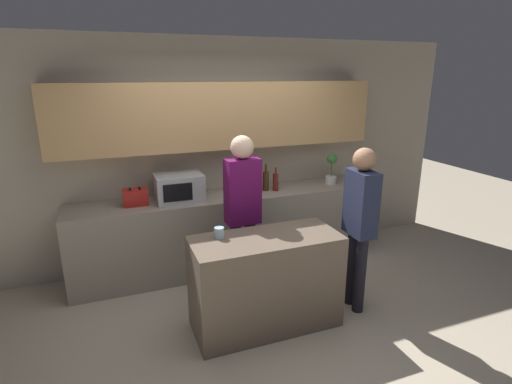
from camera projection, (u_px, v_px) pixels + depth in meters
name	position (u px, v px, depth m)	size (l,w,h in m)	color
ground_plane	(272.00, 329.00, 3.72)	(14.00, 14.00, 0.00)	#BCAD93
back_wall	(219.00, 139.00, 4.77)	(6.40, 0.40, 2.70)	#B2A893
back_counter	(227.00, 231.00, 4.84)	(3.60, 0.62, 0.92)	gray
kitchen_island	(266.00, 282.00, 3.67)	(1.34, 0.59, 0.89)	brown
microwave	(179.00, 187.00, 4.45)	(0.52, 0.39, 0.30)	#B7BABC
toaster	(135.00, 197.00, 4.31)	(0.26, 0.16, 0.18)	#B21E19
potted_plant	(331.00, 169.00, 5.11)	(0.14, 0.14, 0.40)	silver
bottle_0	(247.00, 184.00, 4.79)	(0.07, 0.07, 0.25)	silver
bottle_1	(257.00, 182.00, 4.78)	(0.08, 0.08, 0.31)	#472814
bottle_2	(266.00, 180.00, 4.84)	(0.08, 0.08, 0.32)	#472814
bottle_3	(276.00, 182.00, 4.83)	(0.07, 0.07, 0.29)	maroon
cup_0	(219.00, 233.00, 3.52)	(0.09, 0.09, 0.10)	#A5C8E0
person_left	(360.00, 217.00, 3.81)	(0.22, 0.35, 1.64)	black
person_center	(243.00, 204.00, 3.99)	(0.35, 0.23, 1.72)	black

